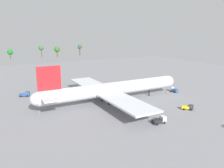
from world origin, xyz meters
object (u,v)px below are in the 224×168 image
at_px(pushback_tractor, 188,107).
at_px(baggage_tug, 174,90).
at_px(cargo_airplane, 111,89).
at_px(maintenance_van, 160,120).
at_px(safety_cone_nose, 167,92).
at_px(safety_cone_tail, 39,112).
at_px(catering_truck, 25,94).

bearing_deg(pushback_tractor, baggage_tug, 58.23).
bearing_deg(cargo_airplane, pushback_tractor, -46.86).
distance_m(pushback_tractor, baggage_tug, 28.03).
relative_size(maintenance_van, safety_cone_nose, 6.77).
bearing_deg(baggage_tug, pushback_tractor, -121.77).
bearing_deg(safety_cone_tail, safety_cone_nose, -1.93).
distance_m(cargo_airplane, safety_cone_nose, 33.74).
height_order(cargo_airplane, maintenance_van, cargo_airplane).
height_order(safety_cone_nose, safety_cone_tail, safety_cone_nose).
distance_m(cargo_airplane, baggage_tug, 38.24).
distance_m(catering_truck, safety_cone_tail, 27.16).
xyz_separation_m(maintenance_van, baggage_tug, (34.50, 29.30, 0.05)).
bearing_deg(safety_cone_nose, catering_truck, 156.31).
xyz_separation_m(maintenance_van, safety_cone_nose, (29.82, 29.23, -0.79)).
relative_size(catering_truck, safety_cone_nose, 6.90).
bearing_deg(safety_cone_nose, maintenance_van, -135.58).
bearing_deg(safety_cone_nose, pushback_tractor, -112.99).
height_order(catering_truck, baggage_tug, catering_truck).
relative_size(cargo_airplane, catering_truck, 13.61).
bearing_deg(catering_truck, maintenance_van, -57.72).
xyz_separation_m(catering_truck, safety_cone_tail, (1.41, -27.11, -0.82)).
bearing_deg(catering_truck, cargo_airplane, -40.19).
bearing_deg(catering_truck, safety_cone_nose, -23.69).
bearing_deg(pushback_tractor, maintenance_van, -164.51).
distance_m(maintenance_van, pushback_tractor, 20.49).
bearing_deg(maintenance_van, catering_truck, 122.28).
bearing_deg(safety_cone_nose, safety_cone_tail, 178.07).
xyz_separation_m(pushback_tractor, safety_cone_tail, (-55.31, 25.96, -0.71)).
bearing_deg(safety_cone_tail, cargo_airplane, -2.19).
distance_m(cargo_airplane, safety_cone_tail, 32.65).
relative_size(cargo_airplane, safety_cone_tail, 98.43).
height_order(maintenance_van, pushback_tractor, maintenance_van).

